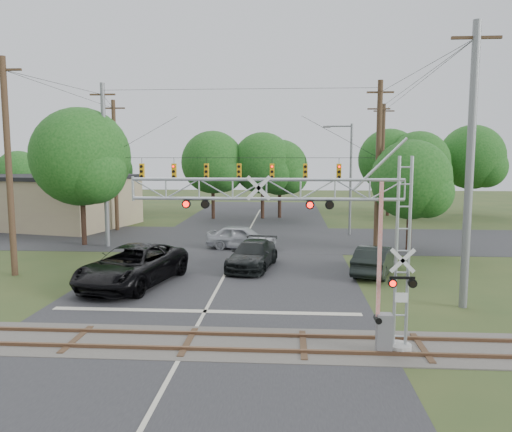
# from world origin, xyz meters

# --- Properties ---
(ground) EXTENTS (160.00, 160.00, 0.00)m
(ground) POSITION_xyz_m (0.00, 0.00, 0.00)
(ground) COLOR #2E421E
(ground) RESTS_ON ground
(road_main) EXTENTS (14.00, 90.00, 0.02)m
(road_main) POSITION_xyz_m (0.00, 10.00, 0.01)
(road_main) COLOR #2A292C
(road_main) RESTS_ON ground
(road_cross) EXTENTS (90.00, 12.00, 0.02)m
(road_cross) POSITION_xyz_m (0.00, 24.00, 0.01)
(road_cross) COLOR #2A292C
(road_cross) RESTS_ON ground
(railroad_track) EXTENTS (90.00, 3.20, 0.17)m
(railroad_track) POSITION_xyz_m (0.00, 2.00, 0.03)
(railroad_track) COLOR #47423E
(railroad_track) RESTS_ON ground
(crossing_gantry) EXTENTS (9.35, 0.83, 6.49)m
(crossing_gantry) POSITION_xyz_m (4.42, 1.64, 4.00)
(crossing_gantry) COLOR #9A9994
(crossing_gantry) RESTS_ON ground
(traffic_signal_span) EXTENTS (19.34, 0.36, 11.50)m
(traffic_signal_span) POSITION_xyz_m (0.88, 20.00, 5.68)
(traffic_signal_span) COLOR slate
(traffic_signal_span) RESTS_ON ground
(pickup_black) EXTENTS (4.79, 7.71, 1.99)m
(pickup_black) POSITION_xyz_m (-4.36, 9.60, 1.00)
(pickup_black) COLOR black
(pickup_black) RESTS_ON ground
(car_dark) EXTENTS (3.09, 5.72, 1.58)m
(car_dark) POSITION_xyz_m (1.39, 13.76, 0.79)
(car_dark) COLOR black
(car_dark) RESTS_ON ground
(sedan_silver) EXTENTS (5.11, 2.71, 1.66)m
(sedan_silver) POSITION_xyz_m (0.18, 19.77, 0.83)
(sedan_silver) COLOR #A7A9AE
(sedan_silver) RESTS_ON ground
(suv_dark) EXTENTS (3.27, 5.14, 1.60)m
(suv_dark) POSITION_xyz_m (8.23, 12.79, 0.80)
(suv_dark) COLOR black
(suv_dark) RESTS_ON ground
(commercial_building) EXTENTS (21.91, 14.54, 4.71)m
(commercial_building) POSITION_xyz_m (-21.60, 30.78, 2.36)
(commercial_building) COLOR tan
(commercial_building) RESTS_ON ground
(streetlight) EXTENTS (2.41, 0.25, 9.05)m
(streetlight) POSITION_xyz_m (8.29, 26.59, 5.06)
(streetlight) COLOR slate
(streetlight) RESTS_ON ground
(utility_poles) EXTENTS (26.12, 28.84, 11.94)m
(utility_poles) POSITION_xyz_m (2.45, 22.21, 5.86)
(utility_poles) COLOR #442A1F
(utility_poles) RESTS_ON ground
(treeline) EXTENTS (53.41, 27.69, 9.92)m
(treeline) POSITION_xyz_m (2.32, 34.75, 5.69)
(treeline) COLOR #342117
(treeline) RESTS_ON ground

